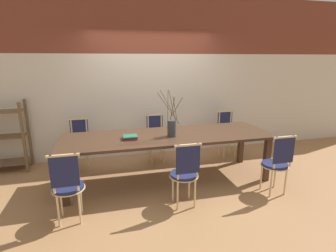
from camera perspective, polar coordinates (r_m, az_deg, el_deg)
name	(u,v)px	position (r m, az deg, el deg)	size (l,w,h in m)	color
ground_plane	(168,179)	(4.50, 0.00, -11.55)	(16.00, 16.00, 0.00)	#9E7047
wall_rear	(152,78)	(5.38, -3.60, 10.48)	(12.00, 0.06, 3.20)	beige
dining_table	(168,140)	(4.23, 0.00, -2.98)	(3.34, 1.05, 0.78)	#422B1C
chair_near_leftend	(67,185)	(3.44, -21.05, -11.81)	(0.40, 0.40, 0.93)	#1E234C
chair_near_left	(185,172)	(3.56, 3.73, -9.93)	(0.40, 0.40, 0.93)	#1E234C
chair_near_center	(277,162)	(4.18, 22.67, -7.23)	(0.40, 0.40, 0.93)	#1E234C
chair_far_leftend	(80,142)	(5.00, -18.66, -3.38)	(0.40, 0.40, 0.93)	#1E234C
chair_far_left	(156,137)	(5.07, -2.63, -2.36)	(0.40, 0.40, 0.93)	#1E234C
chair_far_center	(227,132)	(5.55, 12.68, -1.21)	(0.40, 0.40, 0.93)	#1E234C
vase_centerpiece	(172,128)	(4.11, 0.82, -0.34)	(0.41, 0.41, 0.75)	#33383D
book_stack	(130,137)	(4.04, -8.23, -2.44)	(0.22, 0.19, 0.05)	maroon
shelving_rack	(4,137)	(5.46, -32.06, -2.06)	(0.75, 0.40, 1.26)	brown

